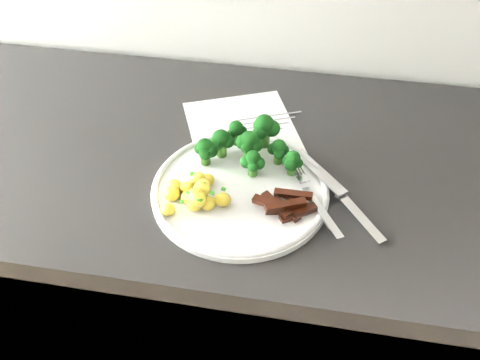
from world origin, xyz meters
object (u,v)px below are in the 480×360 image
(recipe_paper, at_px, (246,139))
(potatoes, at_px, (195,194))
(broccoli, at_px, (249,144))
(counter, at_px, (290,308))
(plate, at_px, (240,190))
(fork, at_px, (315,200))
(knife, at_px, (348,205))
(beef_strips, at_px, (286,206))

(recipe_paper, bearing_deg, potatoes, -106.35)
(broccoli, relative_size, potatoes, 1.69)
(counter, distance_m, recipe_paper, 0.45)
(plate, height_order, fork, fork)
(potatoes, xyz_separation_m, knife, (0.24, 0.04, -0.02))
(knife, bearing_deg, broccoli, 156.36)
(counter, distance_m, beef_strips, 0.47)
(counter, height_order, plate, plate)
(counter, relative_size, potatoes, 21.42)
(recipe_paper, height_order, fork, fork)
(counter, height_order, recipe_paper, recipe_paper)
(broccoli, bearing_deg, plate, -92.48)
(counter, distance_m, plate, 0.46)
(counter, xyz_separation_m, broccoli, (-0.10, -0.01, 0.48))
(broccoli, xyz_separation_m, beef_strips, (0.07, -0.10, -0.03))
(counter, distance_m, knife, 0.46)
(broccoli, height_order, fork, broccoli)
(counter, relative_size, beef_strips, 22.57)
(counter, height_order, beef_strips, beef_strips)
(broccoli, xyz_separation_m, fork, (0.12, -0.08, -0.03))
(broccoli, xyz_separation_m, potatoes, (-0.07, -0.11, -0.02))
(broccoli, height_order, potatoes, broccoli)
(recipe_paper, height_order, broccoli, broccoli)
(recipe_paper, bearing_deg, broccoli, -77.07)
(counter, bearing_deg, knife, -50.30)
(fork, bearing_deg, beef_strips, -153.38)
(counter, xyz_separation_m, knife, (0.07, -0.09, 0.44))
(plate, relative_size, knife, 1.51)
(recipe_paper, distance_m, broccoli, 0.08)
(recipe_paper, xyz_separation_m, fork, (0.13, -0.15, 0.02))
(fork, bearing_deg, potatoes, -171.65)
(potatoes, bearing_deg, recipe_paper, 73.65)
(plate, bearing_deg, broccoli, 87.52)
(counter, relative_size, recipe_paper, 7.15)
(recipe_paper, height_order, knife, knife)
(potatoes, height_order, beef_strips, potatoes)
(counter, height_order, potatoes, potatoes)
(broccoli, distance_m, beef_strips, 0.13)
(plate, xyz_separation_m, knife, (0.17, -0.00, 0.00))
(plate, bearing_deg, fork, -5.94)
(plate, height_order, knife, knife)
(recipe_paper, xyz_separation_m, potatoes, (-0.05, -0.18, 0.03))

